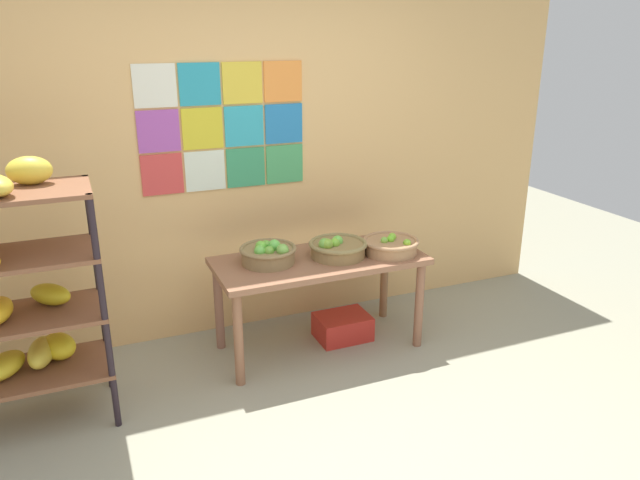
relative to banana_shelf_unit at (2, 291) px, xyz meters
The scene contains 8 objects.
ground 2.08m from the banana_shelf_unit, 36.31° to the right, with size 9.70×9.70×0.00m, color gray.
back_wall_with_art 1.80m from the banana_shelf_unit, 25.66° to the left, with size 5.04×0.07×2.73m.
banana_shelf_unit is the anchor object (origin of this frame).
display_table 1.89m from the banana_shelf_unit, ahead, with size 1.40×0.62×0.66m.
fruit_basket_left 1.55m from the banana_shelf_unit, ahead, with size 0.37×0.37×0.16m.
fruit_basket_back_left 2.36m from the banana_shelf_unit, ahead, with size 0.38×0.38×0.13m.
fruit_basket_right 2.00m from the banana_shelf_unit, ahead, with size 0.39×0.39×0.15m.
produce_crate_under_table 2.21m from the banana_shelf_unit, ahead, with size 0.37×0.28×0.18m, color red.
Camera 1 is at (-1.13, -2.19, 2.11)m, focal length 34.06 mm.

